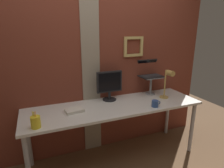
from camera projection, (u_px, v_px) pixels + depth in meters
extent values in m
plane|color=brown|center=(108.00, 162.00, 2.49)|extent=(6.00, 6.00, 0.00)
cube|color=brown|center=(96.00, 61.00, 2.55)|extent=(3.28, 0.12, 2.51)
cube|color=gray|center=(91.00, 63.00, 2.46)|extent=(0.24, 0.01, 2.51)
cube|color=tan|center=(134.00, 38.00, 2.58)|extent=(0.28, 0.03, 0.03)
cube|color=tan|center=(133.00, 55.00, 2.64)|extent=(0.28, 0.03, 0.03)
cube|color=tan|center=(125.00, 47.00, 2.57)|extent=(0.03, 0.03, 0.20)
cube|color=tan|center=(141.00, 46.00, 2.66)|extent=(0.03, 0.03, 0.20)
cube|color=silver|center=(115.00, 106.00, 2.39)|extent=(2.20, 0.65, 0.03)
cylinder|color=#B2B2B7|center=(28.00, 168.00, 1.88)|extent=(0.05, 0.05, 0.73)
cylinder|color=#B2B2B7|center=(192.00, 128.00, 2.64)|extent=(0.05, 0.05, 0.73)
cylinder|color=#B2B2B7|center=(29.00, 140.00, 2.35)|extent=(0.05, 0.05, 0.73)
cylinder|color=#B2B2B7|center=(167.00, 113.00, 3.11)|extent=(0.05, 0.05, 0.73)
cylinder|color=black|center=(109.00, 99.00, 2.57)|extent=(0.18, 0.18, 0.01)
cylinder|color=black|center=(109.00, 95.00, 2.55)|extent=(0.04, 0.04, 0.10)
cube|color=black|center=(109.00, 82.00, 2.50)|extent=(0.34, 0.04, 0.28)
cube|color=black|center=(110.00, 82.00, 2.48)|extent=(0.31, 0.00, 0.24)
cylinder|color=gray|center=(150.00, 93.00, 2.80)|extent=(0.14, 0.14, 0.01)
cylinder|color=gray|center=(151.00, 85.00, 2.77)|extent=(0.03, 0.03, 0.24)
cube|color=gray|center=(151.00, 77.00, 2.73)|extent=(0.28, 0.22, 0.01)
cube|color=black|center=(151.00, 76.00, 2.73)|extent=(0.33, 0.22, 0.01)
cube|color=#2D2D30|center=(151.00, 76.00, 2.74)|extent=(0.29, 0.13, 0.00)
cube|color=black|center=(146.00, 67.00, 2.83)|extent=(0.33, 0.07, 0.22)
cube|color=black|center=(146.00, 67.00, 2.82)|extent=(0.30, 0.06, 0.19)
cylinder|color=tan|center=(164.00, 97.00, 2.65)|extent=(0.12, 0.12, 0.02)
cylinder|color=tan|center=(165.00, 84.00, 2.60)|extent=(0.02, 0.02, 0.37)
cylinder|color=tan|center=(170.00, 73.00, 2.47)|extent=(0.07, 0.11, 0.07)
cylinder|color=yellow|center=(36.00, 122.00, 1.83)|extent=(0.09, 0.09, 0.12)
cylinder|color=yellow|center=(34.00, 119.00, 1.83)|extent=(0.02, 0.02, 0.16)
cylinder|color=yellow|center=(34.00, 119.00, 1.83)|extent=(0.01, 0.01, 0.15)
cylinder|color=orange|center=(35.00, 120.00, 1.81)|extent=(0.02, 0.01, 0.16)
cylinder|color=#2D4C8C|center=(155.00, 104.00, 2.33)|extent=(0.08, 0.08, 0.08)
torus|color=#2D4C8C|center=(159.00, 103.00, 2.35)|extent=(0.05, 0.01, 0.05)
cube|color=silver|center=(74.00, 110.00, 2.20)|extent=(0.22, 0.16, 0.03)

